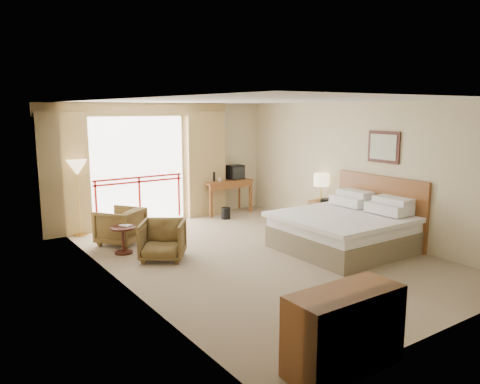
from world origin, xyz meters
TOP-DOWN VIEW (x-y plane):
  - floor at (0.00, 0.00)m, footprint 7.00×7.00m
  - ceiling at (0.00, 0.00)m, footprint 7.00×7.00m
  - wall_back at (0.00, 3.50)m, footprint 5.00×0.00m
  - wall_front at (0.00, -3.50)m, footprint 5.00×0.00m
  - wall_left at (-2.50, 0.00)m, footprint 0.00×7.00m
  - wall_right at (2.50, 0.00)m, footprint 0.00×7.00m
  - balcony_door at (-0.80, 3.48)m, footprint 2.40×0.00m
  - balcony_railing at (-0.80, 3.46)m, footprint 2.09×0.03m
  - curtain_left at (-2.45, 3.35)m, footprint 1.00×0.26m
  - curtain_right at (0.85, 3.35)m, footprint 1.00×0.26m
  - valance at (-0.80, 3.38)m, footprint 4.40×0.22m
  - hvac_vent at (1.30, 3.47)m, footprint 0.50×0.04m
  - bed at (1.50, -0.60)m, footprint 2.13×2.06m
  - headboard at (2.46, -0.60)m, footprint 0.06×2.10m
  - framed_art at (2.47, -0.60)m, footprint 0.04×0.72m
  - nightstand at (2.36, 0.87)m, footprint 0.44×0.51m
  - table_lamp at (2.36, 0.92)m, footprint 0.33×0.33m
  - phone at (2.31, 0.72)m, footprint 0.23×0.20m
  - desk at (1.38, 3.32)m, footprint 1.27×0.61m
  - tv at (1.68, 3.26)m, footprint 0.39×0.31m
  - coffee_maker at (1.03, 3.26)m, footprint 0.14×0.14m
  - cup at (1.18, 3.21)m, footprint 0.08×0.08m
  - wastebasket at (1.03, 2.70)m, footprint 0.27×0.27m
  - armchair_far at (-1.77, 2.09)m, footprint 1.05×1.06m
  - armchair_near at (-1.50, 0.78)m, footprint 1.03×1.03m
  - side_table at (-1.94, 1.49)m, footprint 0.45×0.45m
  - book at (-1.94, 1.49)m, footprint 0.22×0.24m
  - floor_lamp at (-2.23, 3.14)m, footprint 0.40×0.40m
  - dresser at (-1.52, -3.41)m, footprint 1.23×0.52m

SIDE VIEW (x-z plane):
  - floor at x=0.00m, z-range 0.00..0.00m
  - armchair_far at x=-1.77m, z-range -0.35..0.35m
  - armchair_near at x=-1.50m, z-range -0.34..0.34m
  - wastebasket at x=1.03m, z-range 0.00..0.27m
  - nightstand at x=2.36m, z-range 0.00..0.58m
  - side_table at x=-1.94m, z-range 0.09..0.58m
  - bed at x=1.50m, z-range -0.11..0.86m
  - dresser at x=-1.52m, z-range 0.00..0.82m
  - book at x=-1.94m, z-range 0.48..0.50m
  - phone at x=2.31m, z-range 0.58..0.66m
  - desk at x=1.38m, z-range 0.23..1.06m
  - headboard at x=2.46m, z-range 0.00..1.30m
  - balcony_railing at x=-0.80m, z-range 0.30..1.32m
  - cup at x=1.18m, z-range 0.83..0.92m
  - coffee_maker at x=1.03m, z-range 0.83..1.06m
  - tv at x=1.68m, z-range 0.83..1.18m
  - table_lamp at x=2.36m, z-range 0.74..1.32m
  - balcony_door at x=-0.80m, z-range 0.00..2.40m
  - curtain_left at x=-2.45m, z-range 0.00..2.50m
  - curtain_right at x=0.85m, z-range 0.00..2.50m
  - floor_lamp at x=-2.23m, z-range 0.56..2.13m
  - wall_left at x=-2.50m, z-range -2.15..4.85m
  - wall_right at x=2.50m, z-range -2.15..4.85m
  - wall_back at x=0.00m, z-range -1.15..3.85m
  - wall_front at x=0.00m, z-range -1.15..3.85m
  - framed_art at x=2.47m, z-range 1.55..2.15m
  - hvac_vent at x=1.30m, z-range 2.10..2.60m
  - valance at x=-0.80m, z-range 2.41..2.69m
  - ceiling at x=0.00m, z-range 2.70..2.70m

